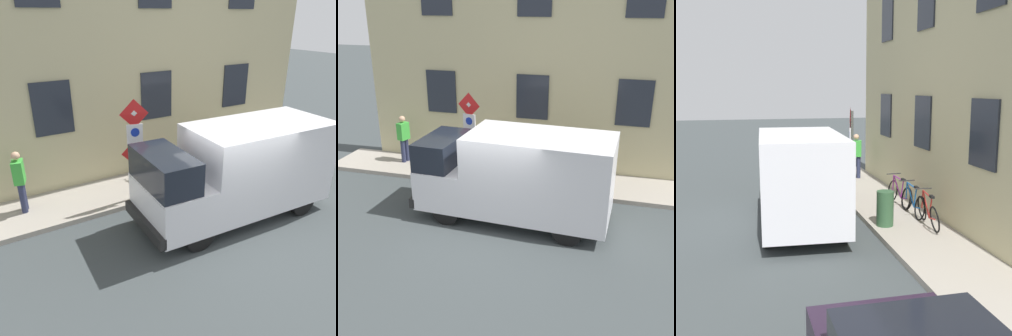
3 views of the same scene
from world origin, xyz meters
TOP-DOWN VIEW (x-y plane):
  - ground_plane at (0.00, 0.00)m, footprint 80.00×80.00m
  - sidewalk_slab at (3.34, 0.00)m, footprint 1.95×14.07m
  - building_facade at (4.66, 0.00)m, footprint 0.75×12.07m
  - sign_post_stacked at (2.57, 1.64)m, footprint 0.20×0.55m
  - delivery_van at (0.66, -0.43)m, footprint 2.24×5.41m
  - bicycle_red at (3.77, -1.76)m, footprint 0.46×1.72m
  - bicycle_blue at (3.77, -0.71)m, footprint 0.46×1.71m
  - bicycle_purple at (3.77, 0.33)m, footprint 0.46×1.72m
  - pedestrian at (3.53, 4.57)m, footprint 0.46×0.36m
  - litter_bin at (2.71, -1.47)m, footprint 0.44×0.44m

SIDE VIEW (x-z plane):
  - ground_plane at x=0.00m, z-range 0.00..0.00m
  - sidewalk_slab at x=3.34m, z-range 0.00..0.14m
  - bicycle_red at x=3.77m, z-range 0.07..0.96m
  - bicycle_blue at x=3.77m, z-range 0.07..0.96m
  - bicycle_purple at x=3.77m, z-range 0.07..0.96m
  - litter_bin at x=2.71m, z-range 0.14..1.04m
  - pedestrian at x=3.53m, z-range 0.21..1.93m
  - delivery_van at x=0.66m, z-range 0.08..2.58m
  - sign_post_stacked at x=2.57m, z-range 0.51..3.31m
  - building_facade at x=4.66m, z-range 0.00..8.27m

